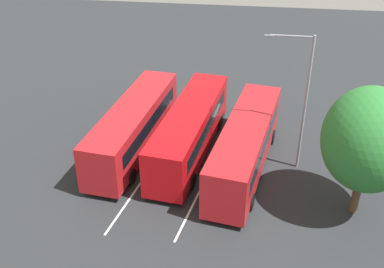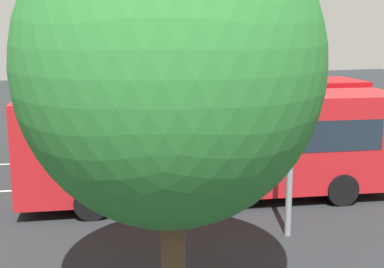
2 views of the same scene
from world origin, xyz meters
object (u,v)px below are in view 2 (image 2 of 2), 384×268
at_px(bus_far_left, 215,143).
at_px(bus_center_left, 213,121).
at_px(bus_center_right, 182,107).
at_px(depot_tree, 172,67).
at_px(street_lamp, 289,40).

height_order(bus_far_left, bus_center_left, same).
distance_m(bus_far_left, bus_center_right, 7.43).
relative_size(bus_center_left, bus_center_right, 1.00).
distance_m(bus_center_right, depot_tree, 14.48).
relative_size(bus_far_left, depot_tree, 1.60).
distance_m(bus_far_left, bus_center_left, 3.87).
relative_size(bus_center_left, depot_tree, 1.59).
relative_size(bus_center_right, street_lamp, 1.37).
height_order(bus_center_right, street_lamp, street_lamp).
height_order(bus_center_left, bus_center_right, same).
bearing_deg(bus_center_right, bus_far_left, -93.76).
bearing_deg(bus_far_left, bus_center_left, 78.55).
bearing_deg(bus_center_right, street_lamp, -86.78).
bearing_deg(depot_tree, bus_center_left, 64.85).
height_order(bus_center_left, street_lamp, street_lamp).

